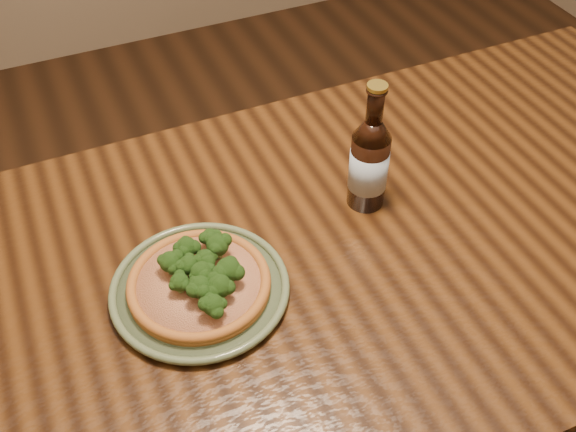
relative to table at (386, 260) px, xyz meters
name	(u,v)px	position (x,y,z in m)	size (l,w,h in m)	color
table	(386,260)	(0.00, 0.00, 0.00)	(1.60, 0.90, 0.75)	#43250E
plate	(200,289)	(-0.37, 0.00, 0.10)	(0.30, 0.30, 0.02)	#576646
pizza	(200,280)	(-0.37, 0.00, 0.12)	(0.24, 0.24, 0.07)	#AB6426
beer_bottle	(369,162)	(-0.01, 0.08, 0.19)	(0.07, 0.07, 0.26)	black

